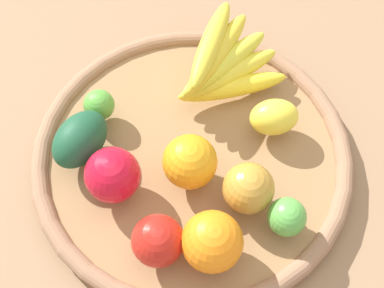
{
  "coord_description": "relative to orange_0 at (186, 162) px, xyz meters",
  "views": [
    {
      "loc": [
        -0.39,
        -0.03,
        0.72
      ],
      "look_at": [
        0.0,
        0.0,
        0.05
      ],
      "focal_mm": 54.62,
      "sensor_mm": 36.0,
      "label": 1
    }
  ],
  "objects": [
    {
      "name": "ground_plane",
      "position": [
        0.04,
        -0.0,
        -0.07
      ],
      "size": [
        2.4,
        2.4,
        0.0
      ],
      "primitive_type": "plane",
      "color": "#947152",
      "rests_on": "ground"
    },
    {
      "name": "basket",
      "position": [
        0.04,
        -0.0,
        -0.05
      ],
      "size": [
        0.44,
        0.44,
        0.03
      ],
      "color": "#9B744C",
      "rests_on": "ground_plane"
    },
    {
      "name": "orange_0",
      "position": [
        0.0,
        0.0,
        0.0
      ],
      "size": [
        0.08,
        0.08,
        0.07
      ],
      "primitive_type": "sphere",
      "rotation": [
        0.0,
        0.0,
        2.98
      ],
      "color": "orange",
      "rests_on": "basket"
    },
    {
      "name": "apple_1",
      "position": [
        -0.03,
        -0.08,
        -0.0
      ],
      "size": [
        0.08,
        0.08,
        0.07
      ],
      "primitive_type": "sphere",
      "rotation": [
        0.0,
        0.0,
        4.37
      ],
      "color": "#BD8A31",
      "rests_on": "basket"
    },
    {
      "name": "banana_bunch",
      "position": [
        0.16,
        -0.04,
        0.01
      ],
      "size": [
        0.16,
        0.16,
        0.08
      ],
      "color": "yellow",
      "rests_on": "basket"
    },
    {
      "name": "apple_0",
      "position": [
        -0.03,
        0.09,
        0.0
      ],
      "size": [
        0.09,
        0.09,
        0.07
      ],
      "primitive_type": "sphere",
      "rotation": [
        0.0,
        0.0,
        3.36
      ],
      "color": "red",
      "rests_on": "basket"
    },
    {
      "name": "lemon_0",
      "position": [
        0.08,
        -0.11,
        -0.01
      ],
      "size": [
        0.06,
        0.08,
        0.05
      ],
      "primitive_type": "ellipsoid",
      "rotation": [
        0.0,
        0.0,
        4.92
      ],
      "color": "yellow",
      "rests_on": "basket"
    },
    {
      "name": "apple_2",
      "position": [
        -0.11,
        0.03,
        -0.0
      ],
      "size": [
        0.08,
        0.08,
        0.06
      ],
      "primitive_type": "sphere",
      "rotation": [
        0.0,
        0.0,
        1.27
      ],
      "color": "red",
      "rests_on": "basket"
    },
    {
      "name": "lime_1",
      "position": [
        0.09,
        0.13,
        -0.01
      ],
      "size": [
        0.06,
        0.06,
        0.04
      ],
      "primitive_type": "sphere",
      "rotation": [
        0.0,
        0.0,
        5.29
      ],
      "color": "#54A33B",
      "rests_on": "basket"
    },
    {
      "name": "avocado",
      "position": [
        0.03,
        0.14,
        -0.01
      ],
      "size": [
        0.11,
        0.09,
        0.06
      ],
      "primitive_type": "ellipsoid",
      "rotation": [
        0.0,
        0.0,
        2.66
      ],
      "color": "#1A4D32",
      "rests_on": "basket"
    },
    {
      "name": "lime_0",
      "position": [
        -0.06,
        -0.13,
        -0.01
      ],
      "size": [
        0.06,
        0.06,
        0.05
      ],
      "primitive_type": "sphere",
      "rotation": [
        0.0,
        0.0,
        6.14
      ],
      "color": "#56AB46",
      "rests_on": "basket"
    },
    {
      "name": "orange_1",
      "position": [
        -0.11,
        -0.04,
        0.0
      ],
      "size": [
        0.09,
        0.09,
        0.07
      ],
      "primitive_type": "sphere",
      "rotation": [
        0.0,
        0.0,
        6.09
      ],
      "color": "orange",
      "rests_on": "basket"
    }
  ]
}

